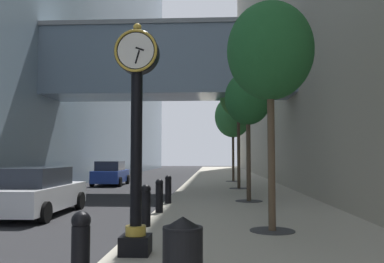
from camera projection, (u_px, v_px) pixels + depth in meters
ground_plane at (185, 184)px, 28.34m from camera, size 110.00×110.00×0.00m
sidewalk_right at (229, 181)px, 31.16m from camera, size 6.34×80.00×0.14m
street_clock at (136, 126)px, 7.63m from camera, size 0.84×0.55×4.39m
bollard_nearest at (81, 250)px, 5.36m from camera, size 0.26×0.26×1.09m
bollard_third at (146, 204)px, 10.52m from camera, size 0.26×0.26×1.09m
bollard_fourth at (159, 195)px, 13.10m from camera, size 0.26×0.26×1.09m
bollard_fifth at (168, 189)px, 15.68m from camera, size 0.26×0.26×1.09m
street_tree_near at (270, 52)px, 10.09m from camera, size 2.16×2.16×5.72m
street_tree_mid_near at (248, 99)px, 16.61m from camera, size 1.92×1.92×5.34m
street_tree_mid_far at (238, 97)px, 23.21m from camera, size 2.17×2.17×6.57m
street_tree_far at (233, 117)px, 29.71m from camera, size 2.68×2.68×6.32m
trash_bin at (183, 257)px, 5.15m from camera, size 0.53×0.53×1.05m
car_white_near at (36, 192)px, 13.40m from camera, size 2.15×4.68×1.60m
car_blue_mid at (111, 174)px, 27.39m from camera, size 2.13×4.11×1.64m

